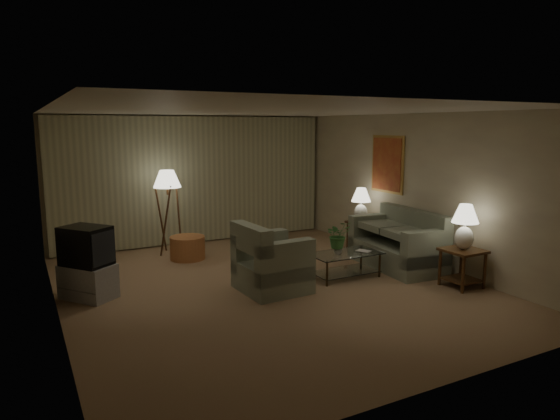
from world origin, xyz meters
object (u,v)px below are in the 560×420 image
object	(u,v)px
table_lamp_near	(465,223)
armchair	(272,264)
side_table_far	(360,231)
tv_cabinet	(88,281)
ottoman	(188,248)
coffee_table	(345,261)
sofa	(396,245)
side_table_near	(463,261)
vase	(338,250)
crt_tv	(86,246)
floor_lamp	(168,210)
table_lamp_far	(361,202)

from	to	relation	value
table_lamp_near	armchair	bearing A→B (deg)	155.09
armchair	table_lamp_near	xyz separation A→B (m)	(2.68, -1.24, 0.60)
side_table_far	tv_cabinet	bearing A→B (deg)	-175.29
side_table_far	ottoman	bearing A→B (deg)	162.99
coffee_table	sofa	bearing A→B (deg)	4.88
side_table_near	vase	distance (m)	1.93
sofa	tv_cabinet	distance (m)	5.12
tv_cabinet	crt_tv	world-z (taller)	crt_tv
table_lamp_near	floor_lamp	bearing A→B (deg)	129.49
table_lamp_near	ottoman	world-z (taller)	table_lamp_near
armchair	side_table_near	size ratio (longest dim) A/B	1.80
armchair	ottoman	bearing A→B (deg)	11.02
armchair	side_table_far	bearing A→B (deg)	-66.05
side_table_near	coffee_table	distance (m)	1.82
armchair	side_table_far	world-z (taller)	armchair
table_lamp_far	floor_lamp	distance (m)	3.79
vase	sofa	bearing A→B (deg)	4.33
ottoman	coffee_table	bearing A→B (deg)	-50.44
table_lamp_far	crt_tv	xyz separation A→B (m)	(-5.20, -0.43, -0.21)
side_table_near	coffee_table	xyz separation A→B (m)	(-1.32, 1.25, -0.14)
table_lamp_near	table_lamp_far	xyz separation A→B (m)	(0.00, 2.60, -0.02)
sofa	coffee_table	bearing A→B (deg)	-80.32
side_table_near	floor_lamp	world-z (taller)	floor_lamp
floor_lamp	vase	world-z (taller)	floor_lamp
coffee_table	tv_cabinet	bearing A→B (deg)	166.63
crt_tv	coffee_table	bearing A→B (deg)	39.26
coffee_table	crt_tv	xyz separation A→B (m)	(-3.88, 0.92, 0.50)
table_lamp_far	tv_cabinet	bearing A→B (deg)	-175.29
table_lamp_far	ottoman	size ratio (longest dim) A/B	1.03
sofa	crt_tv	bearing A→B (deg)	-94.44
coffee_table	vase	bearing A→B (deg)	180.00
table_lamp_far	sofa	bearing A→B (deg)	-96.84
armchair	floor_lamp	bearing A→B (deg)	11.72
sofa	table_lamp_near	bearing A→B (deg)	11.14
crt_tv	vase	size ratio (longest dim) A/B	5.60
side_table_near	vase	bearing A→B (deg)	139.66
side_table_far	armchair	bearing A→B (deg)	-153.09
table_lamp_near	crt_tv	world-z (taller)	table_lamp_near
side_table_far	vase	size ratio (longest dim) A/B	4.17
armchair	tv_cabinet	world-z (taller)	armchair
coffee_table	vase	xyz separation A→B (m)	(-0.15, 0.00, 0.21)
side_table_near	vase	size ratio (longest dim) A/B	4.17
sofa	table_lamp_far	bearing A→B (deg)	177.96
armchair	floor_lamp	distance (m)	3.07
coffee_table	floor_lamp	bearing A→B (deg)	125.92
coffee_table	ottoman	size ratio (longest dim) A/B	1.81
side_table_far	coffee_table	size ratio (longest dim) A/B	0.51
crt_tv	sofa	bearing A→B (deg)	43.38
floor_lamp	crt_tv	bearing A→B (deg)	-131.15
side_table_far	vase	xyz separation A→B (m)	(-1.47, -1.35, 0.09)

